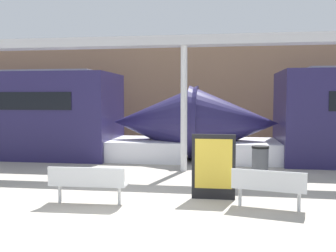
{
  "coord_description": "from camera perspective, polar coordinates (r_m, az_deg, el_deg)",
  "views": [
    {
      "loc": [
        1.84,
        -6.88,
        2.17
      ],
      "look_at": [
        0.34,
        3.52,
        1.4
      ],
      "focal_mm": 40.0,
      "sensor_mm": 36.0,
      "label": 1
    }
  ],
  "objects": [
    {
      "name": "ground_plane",
      "position": [
        7.44,
        -6.64,
        -12.78
      ],
      "size": [
        60.0,
        60.0,
        0.0
      ],
      "primitive_type": "plane",
      "color": "#A8A093"
    },
    {
      "name": "station_wall",
      "position": [
        17.86,
        2.29,
        5.24
      ],
      "size": [
        56.0,
        0.2,
        5.0
      ],
      "primitive_type": "cube",
      "color": "#937051",
      "rests_on": "ground_plane"
    },
    {
      "name": "bench_near",
      "position": [
        7.89,
        -12.11,
        -8.28
      ],
      "size": [
        1.6,
        0.48,
        0.79
      ],
      "rotation": [
        0.0,
        0.0,
        0.03
      ],
      "color": "silver",
      "rests_on": "ground_plane"
    },
    {
      "name": "bench_far",
      "position": [
        7.64,
        15.08,
        -8.76
      ],
      "size": [
        1.47,
        0.73,
        0.79
      ],
      "rotation": [
        0.0,
        0.0,
        -0.22
      ],
      "color": "silver",
      "rests_on": "ground_plane"
    },
    {
      "name": "trash_bin",
      "position": [
        10.59,
        13.85,
        -5.32
      ],
      "size": [
        0.47,
        0.47,
        0.88
      ],
      "color": "#4C4F54",
      "rests_on": "ground_plane"
    },
    {
      "name": "poster_board",
      "position": [
        8.14,
        6.94,
        -6.14
      ],
      "size": [
        0.93,
        0.07,
        1.41
      ],
      "color": "black",
      "rests_on": "ground_plane"
    },
    {
      "name": "support_column_near",
      "position": [
        11.15,
        2.44,
        2.59
      ],
      "size": [
        0.2,
        0.2,
        3.72
      ],
      "primitive_type": "cylinder",
      "color": "silver",
      "rests_on": "ground_plane"
    },
    {
      "name": "canopy_beam",
      "position": [
        11.28,
        2.47,
        12.79
      ],
      "size": [
        28.0,
        0.6,
        0.28
      ],
      "primitive_type": "cube",
      "color": "#B7B7BC",
      "rests_on": "support_column_near"
    }
  ]
}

